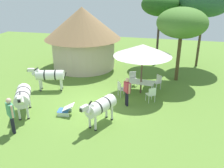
{
  "coord_description": "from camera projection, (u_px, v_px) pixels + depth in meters",
  "views": [
    {
      "loc": [
        3.7,
        -11.49,
        6.26
      ],
      "look_at": [
        0.8,
        0.73,
        1.0
      ],
      "focal_mm": 39.05,
      "sensor_mm": 36.0,
      "label": 1
    }
  ],
  "objects": [
    {
      "name": "ground_plane",
      "position": [
        95.0,
        104.0,
        13.51
      ],
      "size": [
        36.0,
        36.0,
        0.0
      ],
      "primitive_type": "plane",
      "color": "#5B8131"
    },
    {
      "name": "thatched_hut",
      "position": [
        83.0,
        35.0,
        18.55
      ],
      "size": [
        5.8,
        5.8,
        4.62
      ],
      "rotation": [
        0.0,
        0.0,
        3.64
      ],
      "color": "beige",
      "rests_on": "ground_plane"
    },
    {
      "name": "shade_umbrella",
      "position": [
        143.0,
        50.0,
        13.86
      ],
      "size": [
        3.37,
        3.37,
        3.02
      ],
      "color": "brown",
      "rests_on": "ground_plane"
    },
    {
      "name": "patio_dining_table",
      "position": [
        141.0,
        83.0,
        14.64
      ],
      "size": [
        1.62,
        0.95,
        0.74
      ],
      "rotation": [
        0.0,
        0.0,
        -0.09
      ],
      "color": "silver",
      "rests_on": "ground_plane"
    },
    {
      "name": "patio_chair_east_end",
      "position": [
        151.0,
        94.0,
        13.56
      ],
      "size": [
        0.6,
        0.59,
        0.9
      ],
      "rotation": [
        0.0,
        0.0,
        0.58
      ],
      "color": "white",
      "rests_on": "ground_plane"
    },
    {
      "name": "patio_chair_near_hut",
      "position": [
        158.0,
        81.0,
        15.31
      ],
      "size": [
        0.61,
        0.61,
        0.9
      ],
      "rotation": [
        0.0,
        0.0,
        -3.95
      ],
      "color": "white",
      "rests_on": "ground_plane"
    },
    {
      "name": "patio_chair_west_end",
      "position": [
        133.0,
        78.0,
        15.85
      ],
      "size": [
        0.59,
        0.58,
        0.9
      ],
      "rotation": [
        0.0,
        0.0,
        -2.62
      ],
      "color": "silver",
      "rests_on": "ground_plane"
    },
    {
      "name": "patio_chair_near_lawn",
      "position": [
        121.0,
        88.0,
        14.27
      ],
      "size": [
        0.59,
        0.6,
        0.9
      ],
      "rotation": [
        0.0,
        0.0,
        -0.98
      ],
      "color": "silver",
      "rests_on": "ground_plane"
    },
    {
      "name": "guest_beside_umbrella",
      "position": [
        127.0,
        89.0,
        13.01
      ],
      "size": [
        0.43,
        0.48,
        1.62
      ],
      "rotation": [
        0.0,
        0.0,
        5.37
      ],
      "color": "black",
      "rests_on": "ground_plane"
    },
    {
      "name": "standing_watcher",
      "position": [
        11.0,
        112.0,
        10.57
      ],
      "size": [
        0.51,
        0.45,
        1.72
      ],
      "rotation": [
        0.0,
        0.0,
        -0.65
      ],
      "color": "black",
      "rests_on": "ground_plane"
    },
    {
      "name": "striped_lounge_chair",
      "position": [
        66.0,
        110.0,
        12.39
      ],
      "size": [
        0.89,
        0.64,
        0.59
      ],
      "rotation": [
        0.0,
        0.0,
        1.71
      ],
      "color": "#3264BB",
      "rests_on": "ground_plane"
    },
    {
      "name": "zebra_nearest_camera",
      "position": [
        100.0,
        107.0,
        11.28
      ],
      "size": [
        1.26,
        2.09,
        1.47
      ],
      "rotation": [
        0.0,
        0.0,
        2.7
      ],
      "color": "silver",
      "rests_on": "ground_plane"
    },
    {
      "name": "zebra_by_umbrella",
      "position": [
        49.0,
        75.0,
        14.98
      ],
      "size": [
        2.31,
        1.03,
        1.5
      ],
      "rotation": [
        0.0,
        0.0,
        1.84
      ],
      "color": "silver",
      "rests_on": "ground_plane"
    },
    {
      "name": "zebra_toward_hut",
      "position": [
        23.0,
        96.0,
        12.14
      ],
      "size": [
        1.35,
        2.05,
        1.53
      ],
      "rotation": [
        0.0,
        0.0,
        3.61
      ],
      "color": "silver",
      "rests_on": "ground_plane"
    },
    {
      "name": "acacia_tree_left_background",
      "position": [
        160.0,
        5.0,
        18.51
      ],
      "size": [
        2.9,
        2.9,
        5.57
      ],
      "color": "#463532",
      "rests_on": "ground_plane"
    },
    {
      "name": "acacia_tree_behind_hut",
      "position": [
        182.0,
        23.0,
        15.41
      ],
      "size": [
        3.23,
        3.23,
        4.86
      ],
      "color": "#4F3E23",
      "rests_on": "ground_plane"
    },
    {
      "name": "acacia_tree_right_background",
      "position": [
        205.0,
        2.0,
        17.82
      ],
      "size": [
        3.7,
        3.7,
        6.05
      ],
      "color": "#4E4028",
      "rests_on": "ground_plane"
    }
  ]
}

